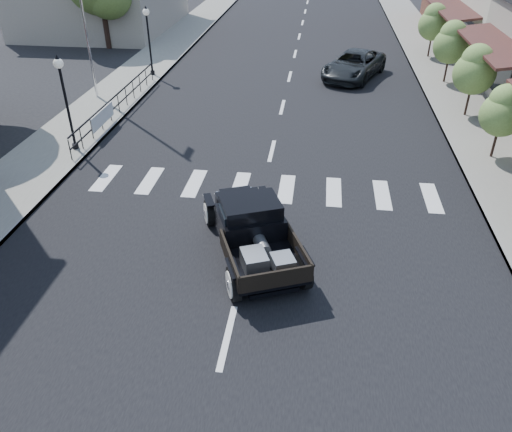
# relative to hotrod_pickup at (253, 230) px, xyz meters

# --- Properties ---
(ground) EXTENTS (120.00, 120.00, 0.00)m
(ground) POSITION_rel_hotrod_pickup_xyz_m (-0.15, -0.19, -0.82)
(ground) COLOR black
(ground) RESTS_ON ground
(road) EXTENTS (14.00, 80.00, 0.02)m
(road) POSITION_rel_hotrod_pickup_xyz_m (-0.15, 14.81, -0.81)
(road) COLOR black
(road) RESTS_ON ground
(road_markings) EXTENTS (12.00, 60.00, 0.06)m
(road_markings) POSITION_rel_hotrod_pickup_xyz_m (-0.15, 9.81, -0.82)
(road_markings) COLOR silver
(road_markings) RESTS_ON ground
(sidewalk_left) EXTENTS (3.00, 80.00, 0.15)m
(sidewalk_left) POSITION_rel_hotrod_pickup_xyz_m (-8.65, 14.81, -0.74)
(sidewalk_left) COLOR gray
(sidewalk_left) RESTS_ON ground
(sidewalk_right) EXTENTS (3.00, 80.00, 0.15)m
(sidewalk_right) POSITION_rel_hotrod_pickup_xyz_m (8.35, 14.81, -0.74)
(sidewalk_right) COLOR gray
(sidewalk_right) RESTS_ON ground
(railing) EXTENTS (0.08, 10.00, 1.00)m
(railing) POSITION_rel_hotrod_pickup_xyz_m (-7.45, 9.81, -0.17)
(railing) COLOR black
(railing) RESTS_ON sidewalk_left
(banner) EXTENTS (0.04, 2.20, 0.60)m
(banner) POSITION_rel_hotrod_pickup_xyz_m (-7.37, 7.81, -0.37)
(banner) COLOR silver
(banner) RESTS_ON sidewalk_left
(lamp_post_b) EXTENTS (0.36, 0.36, 3.58)m
(lamp_post_b) POSITION_rel_hotrod_pickup_xyz_m (-7.75, 5.81, 1.13)
(lamp_post_b) COLOR black
(lamp_post_b) RESTS_ON sidewalk_left
(lamp_post_c) EXTENTS (0.36, 0.36, 3.58)m
(lamp_post_c) POSITION_rel_hotrod_pickup_xyz_m (-7.75, 15.81, 1.13)
(lamp_post_c) COLOR black
(lamp_post_c) RESTS_ON sidewalk_left
(small_tree_b) EXTENTS (1.59, 1.59, 2.66)m
(small_tree_b) POSITION_rel_hotrod_pickup_xyz_m (8.15, 7.11, 0.66)
(small_tree_b) COLOR olive
(small_tree_b) RESTS_ON sidewalk_right
(small_tree_c) EXTENTS (1.81, 1.81, 3.01)m
(small_tree_c) POSITION_rel_hotrod_pickup_xyz_m (8.15, 11.52, 0.84)
(small_tree_c) COLOR olive
(small_tree_c) RESTS_ON sidewalk_right
(small_tree_d) EXTENTS (1.81, 1.81, 3.02)m
(small_tree_d) POSITION_rel_hotrod_pickup_xyz_m (8.15, 16.50, 0.84)
(small_tree_d) COLOR olive
(small_tree_d) RESTS_ON sidewalk_right
(small_tree_e) EXTENTS (1.80, 1.80, 3.01)m
(small_tree_e) POSITION_rel_hotrod_pickup_xyz_m (8.15, 21.74, 0.84)
(small_tree_e) COLOR olive
(small_tree_e) RESTS_ON sidewalk_right
(hotrod_pickup) EXTENTS (3.82, 5.19, 1.63)m
(hotrod_pickup) POSITION_rel_hotrod_pickup_xyz_m (0.00, 0.00, 0.00)
(hotrod_pickup) COLOR black
(hotrod_pickup) RESTS_ON ground
(second_car) EXTENTS (4.07, 5.58, 1.41)m
(second_car) POSITION_rel_hotrod_pickup_xyz_m (3.35, 17.06, -0.11)
(second_car) COLOR black
(second_car) RESTS_ON ground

